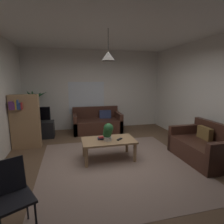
{
  "coord_description": "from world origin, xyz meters",
  "views": [
    {
      "loc": [
        -0.95,
        -3.6,
        1.79
      ],
      "look_at": [
        0.0,
        0.3,
        1.05
      ],
      "focal_mm": 28.97,
      "sensor_mm": 36.0,
      "label": 1
    }
  ],
  "objects_px": {
    "book_on_table_0": "(101,139)",
    "tv": "(38,115)",
    "book_on_table_1": "(101,138)",
    "bookshelf_corner": "(25,121)",
    "book_on_table_2": "(101,137)",
    "potted_palm_corner": "(35,113)",
    "remote_on_table_0": "(120,139)",
    "tv_stand": "(39,130)",
    "couch_under_window": "(97,124)",
    "potted_plant_on_table": "(108,131)",
    "coffee_table": "(109,143)",
    "couch_right_side": "(203,148)",
    "folding_chair": "(12,193)",
    "pendant_lamp": "(108,56)"
  },
  "relations": [
    {
      "from": "coffee_table",
      "to": "couch_right_side",
      "type": "bearing_deg",
      "value": -14.65
    },
    {
      "from": "book_on_table_1",
      "to": "tv",
      "type": "relative_size",
      "value": 0.17
    },
    {
      "from": "book_on_table_2",
      "to": "potted_plant_on_table",
      "type": "relative_size",
      "value": 0.29
    },
    {
      "from": "tv_stand",
      "to": "pendant_lamp",
      "type": "distance_m",
      "value": 3.31
    },
    {
      "from": "book_on_table_0",
      "to": "remote_on_table_0",
      "type": "distance_m",
      "value": 0.42
    },
    {
      "from": "book_on_table_0",
      "to": "tv_stand",
      "type": "height_order",
      "value": "tv_stand"
    },
    {
      "from": "book_on_table_1",
      "to": "bookshelf_corner",
      "type": "bearing_deg",
      "value": 147.64
    },
    {
      "from": "coffee_table",
      "to": "potted_plant_on_table",
      "type": "height_order",
      "value": "potted_plant_on_table"
    },
    {
      "from": "book_on_table_0",
      "to": "potted_palm_corner",
      "type": "relative_size",
      "value": 0.08
    },
    {
      "from": "potted_palm_corner",
      "to": "folding_chair",
      "type": "distance_m",
      "value": 4.17
    },
    {
      "from": "pendant_lamp",
      "to": "potted_palm_corner",
      "type": "bearing_deg",
      "value": 127.57
    },
    {
      "from": "tv_stand",
      "to": "potted_plant_on_table",
      "type": "bearing_deg",
      "value": -49.43
    },
    {
      "from": "potted_plant_on_table",
      "to": "tv_stand",
      "type": "height_order",
      "value": "potted_plant_on_table"
    },
    {
      "from": "book_on_table_2",
      "to": "tv_stand",
      "type": "xyz_separation_m",
      "value": [
        -1.59,
        1.93,
        -0.26
      ]
    },
    {
      "from": "couch_right_side",
      "to": "remote_on_table_0",
      "type": "relative_size",
      "value": 8.65
    },
    {
      "from": "couch_under_window",
      "to": "remote_on_table_0",
      "type": "distance_m",
      "value": 2.3
    },
    {
      "from": "potted_palm_corner",
      "to": "bookshelf_corner",
      "type": "distance_m",
      "value": 1.31
    },
    {
      "from": "book_on_table_1",
      "to": "bookshelf_corner",
      "type": "xyz_separation_m",
      "value": [
        -1.77,
        1.12,
        0.23
      ]
    },
    {
      "from": "remote_on_table_0",
      "to": "tv_stand",
      "type": "relative_size",
      "value": 0.18
    },
    {
      "from": "couch_right_side",
      "to": "remote_on_table_0",
      "type": "height_order",
      "value": "couch_right_side"
    },
    {
      "from": "tv_stand",
      "to": "folding_chair",
      "type": "xyz_separation_m",
      "value": [
        0.24,
        -3.64,
        0.26
      ]
    },
    {
      "from": "book_on_table_0",
      "to": "tv_stand",
      "type": "distance_m",
      "value": 2.5
    },
    {
      "from": "remote_on_table_0",
      "to": "bookshelf_corner",
      "type": "bearing_deg",
      "value": -161.2
    },
    {
      "from": "coffee_table",
      "to": "folding_chair",
      "type": "height_order",
      "value": "folding_chair"
    },
    {
      "from": "bookshelf_corner",
      "to": "potted_plant_on_table",
      "type": "bearing_deg",
      "value": -32.46
    },
    {
      "from": "potted_plant_on_table",
      "to": "bookshelf_corner",
      "type": "height_order",
      "value": "bookshelf_corner"
    },
    {
      "from": "book_on_table_2",
      "to": "remote_on_table_0",
      "type": "bearing_deg",
      "value": -13.94
    },
    {
      "from": "book_on_table_2",
      "to": "remote_on_table_0",
      "type": "xyz_separation_m",
      "value": [
        0.4,
        -0.1,
        -0.05
      ]
    },
    {
      "from": "book_on_table_1",
      "to": "potted_palm_corner",
      "type": "relative_size",
      "value": 0.08
    },
    {
      "from": "tv_stand",
      "to": "coffee_table",
      "type": "bearing_deg",
      "value": -48.37
    },
    {
      "from": "remote_on_table_0",
      "to": "book_on_table_2",
      "type": "bearing_deg",
      "value": -145.63
    },
    {
      "from": "book_on_table_0",
      "to": "book_on_table_2",
      "type": "bearing_deg",
      "value": -65.34
    },
    {
      "from": "coffee_table",
      "to": "book_on_table_2",
      "type": "relative_size",
      "value": 10.36
    },
    {
      "from": "remote_on_table_0",
      "to": "potted_plant_on_table",
      "type": "xyz_separation_m",
      "value": [
        -0.26,
        0.01,
        0.19
      ]
    },
    {
      "from": "book_on_table_2",
      "to": "remote_on_table_0",
      "type": "relative_size",
      "value": 0.71
    },
    {
      "from": "book_on_table_2",
      "to": "bookshelf_corner",
      "type": "bearing_deg",
      "value": 147.49
    },
    {
      "from": "book_on_table_0",
      "to": "folding_chair",
      "type": "bearing_deg",
      "value": -128.0
    },
    {
      "from": "couch_under_window",
      "to": "book_on_table_2",
      "type": "bearing_deg",
      "value": -96.74
    },
    {
      "from": "couch_under_window",
      "to": "potted_palm_corner",
      "type": "xyz_separation_m",
      "value": [
        -2.0,
        0.25,
        0.41
      ]
    },
    {
      "from": "book_on_table_0",
      "to": "tv",
      "type": "relative_size",
      "value": 0.18
    },
    {
      "from": "remote_on_table_0",
      "to": "pendant_lamp",
      "type": "bearing_deg",
      "value": -145.89
    },
    {
      "from": "remote_on_table_0",
      "to": "potted_palm_corner",
      "type": "relative_size",
      "value": 0.11
    },
    {
      "from": "bookshelf_corner",
      "to": "coffee_table",
      "type": "bearing_deg",
      "value": -31.14
    },
    {
      "from": "folding_chair",
      "to": "pendant_lamp",
      "type": "bearing_deg",
      "value": 47.99
    },
    {
      "from": "couch_under_window",
      "to": "bookshelf_corner",
      "type": "distance_m",
      "value": 2.33
    },
    {
      "from": "tv_stand",
      "to": "tv",
      "type": "bearing_deg",
      "value": -90.0
    },
    {
      "from": "potted_plant_on_table",
      "to": "folding_chair",
      "type": "bearing_deg",
      "value": -132.35
    },
    {
      "from": "coffee_table",
      "to": "bookshelf_corner",
      "type": "height_order",
      "value": "bookshelf_corner"
    },
    {
      "from": "couch_under_window",
      "to": "book_on_table_1",
      "type": "xyz_separation_m",
      "value": [
        -0.27,
        -2.18,
        0.21
      ]
    },
    {
      "from": "book_on_table_1",
      "to": "coffee_table",
      "type": "bearing_deg",
      "value": -16.44
    }
  ]
}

